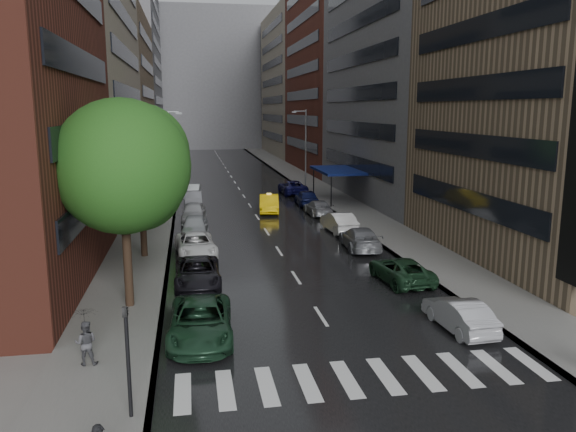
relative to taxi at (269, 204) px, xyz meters
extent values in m
plane|color=gray|center=(-1.34, -30.14, -0.80)|extent=(220.00, 220.00, 0.00)
cube|color=black|center=(-1.34, 19.86, -0.79)|extent=(14.00, 140.00, 0.01)
cube|color=gray|center=(-10.34, 19.86, -0.72)|extent=(4.00, 140.00, 0.15)
cube|color=gray|center=(7.66, 19.86, -0.72)|extent=(4.00, 140.00, 0.15)
cube|color=silver|center=(-7.44, -32.14, -0.78)|extent=(0.55, 2.80, 0.01)
cube|color=silver|center=(-6.04, -32.14, -0.78)|extent=(0.55, 2.80, 0.01)
cube|color=silver|center=(-4.64, -32.14, -0.78)|extent=(0.55, 2.80, 0.01)
cube|color=silver|center=(-3.24, -32.14, -0.78)|extent=(0.55, 2.80, 0.01)
cube|color=silver|center=(-1.84, -32.14, -0.78)|extent=(0.55, 2.80, 0.01)
cube|color=silver|center=(-0.44, -32.14, -0.78)|extent=(0.55, 2.80, 0.01)
cube|color=silver|center=(0.96, -32.14, -0.78)|extent=(0.55, 2.80, 0.01)
cube|color=silver|center=(2.36, -32.14, -0.78)|extent=(0.55, 2.80, 0.01)
cube|color=silver|center=(3.76, -32.14, -0.78)|extent=(0.55, 2.80, 0.01)
cube|color=silver|center=(5.16, -32.14, -0.78)|extent=(0.55, 2.80, 0.01)
cube|color=gray|center=(-16.34, 5.86, 16.20)|extent=(8.00, 28.00, 34.00)
cube|color=#937A5B|center=(-16.34, 33.86, 10.20)|extent=(8.00, 28.00, 22.00)
cube|color=slate|center=(-16.34, 63.86, 18.20)|extent=(8.00, 32.00, 38.00)
cube|color=#937A5B|center=(13.66, -18.14, 14.20)|extent=(8.00, 20.00, 30.00)
cube|color=slate|center=(13.66, 5.86, 11.20)|extent=(8.00, 28.00, 24.00)
cube|color=maroon|center=(13.66, 33.86, 17.20)|extent=(8.00, 28.00, 36.00)
cube|color=gray|center=(13.66, 63.86, 13.20)|extent=(8.00, 32.00, 28.00)
cube|color=slate|center=(-1.34, 87.86, 15.20)|extent=(40.00, 14.00, 32.00)
cylinder|color=#382619|center=(-9.94, -23.55, 1.88)|extent=(0.40, 0.40, 5.34)
sphere|color=#1E5116|center=(-9.94, -23.55, 5.88)|extent=(6.11, 6.11, 6.11)
cylinder|color=#382619|center=(-9.94, -14.37, 1.84)|extent=(0.40, 0.40, 5.28)
sphere|color=#1E5116|center=(-9.94, -14.37, 5.80)|extent=(6.03, 6.03, 6.03)
cylinder|color=#382619|center=(-9.94, 1.18, 1.56)|extent=(0.40, 0.40, 4.70)
sphere|color=#1E5116|center=(-9.94, 1.18, 5.08)|extent=(5.37, 5.37, 5.37)
imported|color=yellow|center=(0.00, 0.00, 0.00)|extent=(2.28, 5.01, 1.59)
imported|color=#1C3F29|center=(-6.74, -27.78, -0.03)|extent=(2.75, 5.58, 1.52)
imported|color=black|center=(-6.74, -20.62, -0.08)|extent=(2.39, 5.15, 1.43)
imported|color=white|center=(-6.74, -14.40, -0.08)|extent=(2.80, 5.35, 1.44)
imported|color=#A7ACB0|center=(-6.74, -9.01, 0.01)|extent=(2.19, 4.82, 1.60)
imported|color=#A5A7AB|center=(-6.74, -3.16, 0.00)|extent=(2.28, 4.83, 1.60)
imported|color=slate|center=(-6.74, 3.84, -0.05)|extent=(1.66, 4.57, 1.50)
imported|color=silver|center=(-6.74, 9.71, -0.10)|extent=(1.89, 4.38, 1.40)
imported|color=#A8A8AD|center=(4.06, -28.66, -0.11)|extent=(1.68, 4.25, 1.38)
imported|color=#193721|center=(4.06, -21.93, -0.12)|extent=(2.56, 5.00, 1.35)
imported|color=slate|center=(4.06, -14.55, -0.05)|extent=(2.45, 5.26, 1.49)
imported|color=silver|center=(4.06, -9.16, -0.02)|extent=(1.91, 4.77, 1.54)
imported|color=gray|center=(4.06, -2.14, -0.13)|extent=(1.97, 4.62, 1.33)
imported|color=#0D133E|center=(4.06, 2.87, 0.00)|extent=(2.01, 4.70, 1.58)
imported|color=#0F0E45|center=(4.06, 10.33, -0.03)|extent=(2.72, 5.59, 1.53)
imported|color=#48484D|center=(-10.85, -29.69, 0.17)|extent=(0.83, 0.67, 1.64)
imported|color=black|center=(-10.85, -29.69, 1.00)|extent=(0.96, 0.98, 0.88)
cylinder|color=black|center=(-8.94, -33.57, 0.95)|extent=(0.12, 0.12, 3.20)
imported|color=black|center=(-8.94, -33.57, 2.35)|extent=(0.18, 0.15, 0.90)
cylinder|color=gray|center=(-9.14, -0.14, 3.85)|extent=(0.18, 0.18, 9.00)
cube|color=gray|center=(-7.74, -0.14, 8.05)|extent=(0.50, 0.22, 0.16)
cylinder|color=gray|center=(6.46, 14.86, 3.85)|extent=(0.18, 0.18, 9.00)
cube|color=gray|center=(5.06, 14.86, 8.05)|extent=(0.50, 0.22, 0.16)
cube|color=navy|center=(7.66, 4.86, 2.35)|extent=(4.00, 8.00, 0.25)
cylinder|color=black|center=(6.06, 1.06, 0.85)|extent=(0.12, 0.12, 3.00)
cylinder|color=black|center=(6.06, 8.66, 0.85)|extent=(0.12, 0.12, 3.00)
camera|label=1|loc=(-6.98, -49.55, 8.42)|focal=35.00mm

